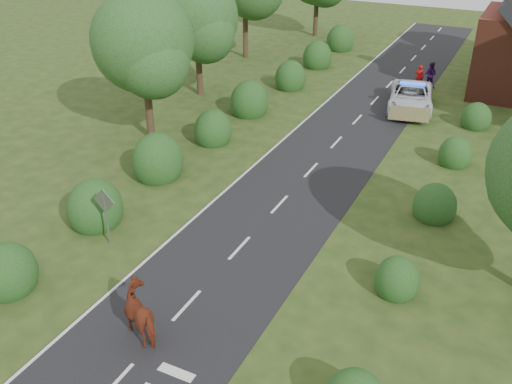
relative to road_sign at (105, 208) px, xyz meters
The scene contains 12 objects.
ground 5.63m from the road_sign, 21.80° to the right, with size 120.00×120.00×0.00m, color #273D16.
road 14.03m from the road_sign, 68.96° to the left, with size 6.00×70.00×0.02m, color black.
road_markings 11.56m from the road_sign, 72.72° to the left, with size 4.96×70.00×0.01m.
hedgerow_left 9.85m from the road_sign, 98.87° to the left, with size 2.75×50.41×3.00m.
hedgerow_right 14.85m from the road_sign, 38.46° to the left, with size 2.10×45.78×2.10m.
tree_left_a 11.55m from the road_sign, 115.73° to the left, with size 5.74×5.60×8.38m.
tree_left_b 19.22m from the road_sign, 109.29° to the left, with size 5.74×5.60×8.07m.
road_sign is the anchor object (origin of this frame).
cow 6.00m from the road_sign, 39.59° to the right, with size 1.14×2.15×1.53m, color #5E1B12.
police_van 22.67m from the road_sign, 70.66° to the left, with size 3.81×6.38×1.80m.
pedestrian_red 26.92m from the road_sign, 74.77° to the left, with size 0.63×0.41×1.73m, color #BA0E0E.
pedestrian_purple 27.78m from the road_sign, 73.89° to the left, with size 0.90×0.70×1.85m, color #38135E.
Camera 1 is at (9.12, -13.03, 13.09)m, focal length 40.00 mm.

